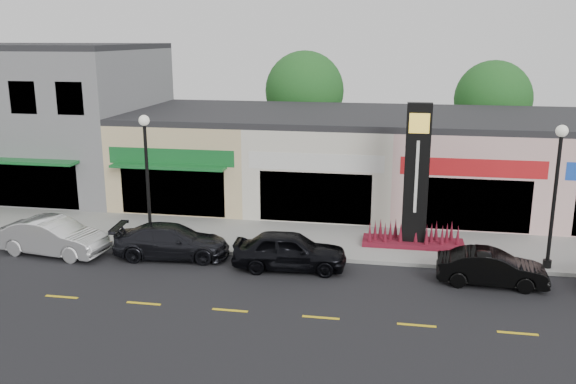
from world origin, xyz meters
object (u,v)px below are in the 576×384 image
lamp_west_near (147,167)px  car_black_sedan (290,250)px  pylon_sign (415,196)px  car_white_van (53,237)px  car_dark_sedan (172,241)px  lamp_east_near (556,183)px  car_black_conv (492,268)px

lamp_west_near → car_black_sedan: (6.28, -1.50, -2.73)m
pylon_sign → car_white_van: 14.99m
car_white_van → car_dark_sedan: size_ratio=0.98×
lamp_west_near → lamp_east_near: bearing=0.0°
lamp_west_near → car_black_sedan: size_ratio=1.26×
pylon_sign → car_dark_sedan: 10.16m
pylon_sign → car_white_van: (-14.54, -3.31, -1.53)m
lamp_east_near → car_dark_sedan: 14.94m
car_dark_sedan → car_black_sedan: size_ratio=1.07×
car_white_van → car_black_sedan: 9.83m
car_white_van → car_black_conv: 17.25m
car_black_conv → car_dark_sedan: bearing=89.7°
pylon_sign → car_dark_sedan: (-9.64, -2.79, -1.60)m
car_black_sedan → lamp_west_near: bearing=72.6°
lamp_west_near → car_black_sedan: lamp_west_near is taller
lamp_west_near → car_black_conv: lamp_west_near is taller
lamp_east_near → car_black_conv: 4.05m
lamp_west_near → car_black_conv: 14.10m
lamp_west_near → car_black_conv: size_ratio=1.42×
lamp_east_near → car_black_conv: lamp_east_near is taller
car_white_van → car_black_conv: (17.25, -0.12, -0.12)m
lamp_east_near → car_dark_sedan: (-14.64, -1.10, -2.80)m
lamp_east_near → car_black_conv: (-2.30, -1.74, -2.84)m
car_black_sedan → car_black_conv: bearing=-95.8°
car_dark_sedan → car_black_sedan: bearing=-100.2°
car_white_van → car_black_conv: bearing=-83.2°
car_white_van → car_dark_sedan: (4.90, 0.52, -0.07)m
lamp_west_near → car_dark_sedan: size_ratio=1.17×
lamp_west_near → car_white_van: size_ratio=1.20×
car_white_van → car_black_sedan: (9.83, 0.11, -0.01)m
lamp_west_near → pylon_sign: 11.19m
lamp_west_near → car_white_van: lamp_west_near is taller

